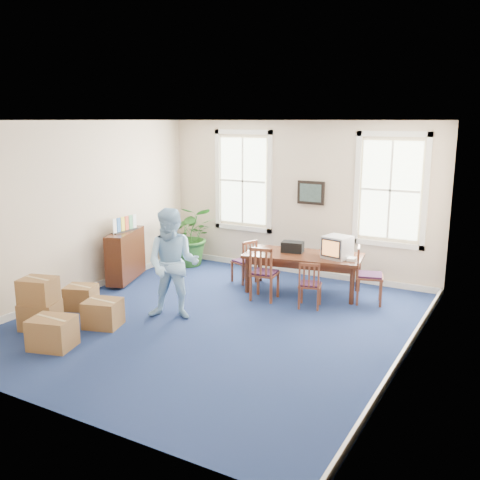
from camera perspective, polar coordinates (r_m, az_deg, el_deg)
The scene contains 25 objects.
floor at distance 8.82m, azimuth -2.51°, elevation -8.63°, with size 6.50×6.50×0.00m, color navy.
ceiling at distance 8.21m, azimuth -2.73°, elevation 12.64°, with size 6.50×6.50×0.00m, color white.
wall_back at distance 11.22m, azimuth 6.22°, elevation 4.40°, with size 6.50×6.50×0.00m, color beige.
wall_front at distance 5.94m, azimuth -19.44°, elevation -3.74°, with size 6.50×6.50×0.00m, color beige.
wall_left at distance 10.25m, azimuth -17.02°, elevation 3.14°, with size 6.50×6.50×0.00m, color beige.
wall_right at distance 7.27m, azimuth 17.89°, elevation -0.69°, with size 6.50×6.50×0.00m, color beige.
baseboard_back at distance 11.51m, azimuth 5.98°, elevation -3.22°, with size 6.00×0.04×0.12m, color white.
baseboard_left at distance 10.58m, azimuth -16.36°, elevation -5.12°, with size 0.04×6.50×0.12m, color white.
baseboard_right at distance 7.77m, azimuth 16.88°, elevation -11.78°, with size 0.04×6.50×0.12m, color white.
window_left at distance 11.73m, azimuth 0.34°, elevation 6.32°, with size 1.40×0.12×2.20m, color white, non-canonical shape.
window_right at distance 10.57m, azimuth 15.76°, elevation 5.13°, with size 1.40×0.12×2.20m, color white, non-canonical shape.
wall_picture at distance 11.04m, azimuth 7.57°, elevation 5.02°, with size 0.58×0.06×0.48m, color black, non-canonical shape.
conference_table at distance 10.21m, azimuth 6.73°, elevation -3.51°, with size 2.16×0.98×0.74m, color #452012, non-canonical shape.
crt_tv at distance 9.89m, azimuth 10.34°, elevation -0.74°, with size 0.45×0.49×0.41m, color #B7B7BC, non-canonical shape.
game_console at distance 9.80m, azimuth 11.83°, elevation -2.01°, with size 0.15×0.19×0.05m, color white.
equipment_bag at distance 10.23m, azimuth 5.63°, elevation -0.74°, with size 0.41×0.26×0.20m, color black.
chair_near_left at distance 9.71m, azimuth 2.64°, elevation -3.49°, with size 0.45×0.45×1.00m, color brown, non-canonical shape.
chair_near_right at distance 9.38m, azimuth 7.48°, elevation -4.69°, with size 0.38×0.38×0.84m, color brown, non-canonical shape.
chair_end_left at distance 10.73m, azimuth 0.42°, elevation -2.24°, with size 0.39×0.39×0.88m, color brown, non-canonical shape.
chair_end_right at distance 9.78m, azimuth 13.69°, elevation -3.67°, with size 0.46×0.46×1.02m, color brown, non-canonical shape.
man at distance 8.74m, azimuth -7.16°, elevation -2.59°, with size 0.90×0.69×1.83m, color #9BCDF5.
credenza at distance 10.99m, azimuth -12.09°, elevation -1.88°, with size 0.36×1.25×0.98m, color #452012.
brochure_rack at distance 10.84m, azimuth -12.18°, elevation 1.43°, with size 0.13×0.72×0.32m, color #99999E, non-canonical shape.
potted_plant at distance 11.98m, azimuth -5.31°, elevation 0.51°, with size 1.23×1.07×1.37m, color #255C1F.
cardboard_boxes at distance 8.86m, azimuth -19.19°, elevation -6.29°, with size 1.50×1.50×0.86m, color olive, non-canonical shape.
Camera 1 is at (4.35, -6.96, 3.21)m, focal length 40.00 mm.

